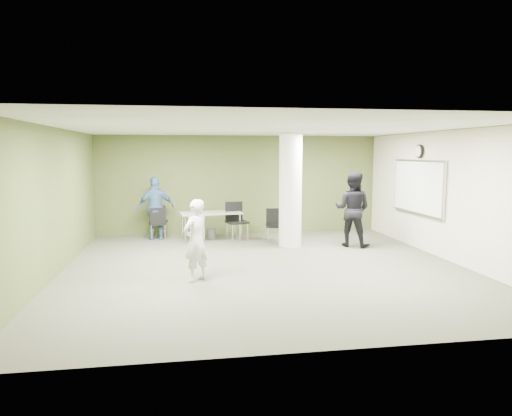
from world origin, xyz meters
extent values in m
plane|color=#4E4E3D|center=(0.00, 0.00, 0.00)|extent=(8.00, 8.00, 0.00)
plane|color=white|center=(0.00, 0.00, 2.80)|extent=(8.00, 8.00, 0.00)
cube|color=#4D5F2C|center=(0.00, 4.00, 1.40)|extent=(8.00, 2.80, 0.02)
cube|color=#4D5F2C|center=(-4.00, 0.00, 1.40)|extent=(0.02, 8.00, 2.80)
cube|color=beige|center=(4.00, 0.00, 1.40)|extent=(0.02, 8.00, 2.80)
cylinder|color=silver|center=(1.00, 2.00, 1.40)|extent=(0.56, 0.56, 2.80)
cube|color=silver|center=(3.93, 1.20, 1.50)|extent=(0.04, 2.30, 1.30)
cube|color=white|center=(3.91, 1.20, 1.50)|extent=(0.02, 2.20, 1.20)
cylinder|color=black|center=(3.93, 1.20, 2.35)|extent=(0.05, 0.32, 0.32)
cylinder|color=white|center=(3.90, 1.20, 2.35)|extent=(0.02, 0.26, 0.26)
cube|color=#9C9B96|center=(-0.90, 3.02, 0.74)|extent=(1.67, 0.90, 0.04)
cylinder|color=silver|center=(-1.58, 2.65, 0.36)|extent=(0.04, 0.04, 0.72)
cylinder|color=silver|center=(-0.15, 2.84, 0.36)|extent=(0.04, 0.04, 0.72)
cylinder|color=silver|center=(-1.65, 3.21, 0.36)|extent=(0.04, 0.04, 0.72)
cylinder|color=silver|center=(-0.23, 3.39, 0.36)|extent=(0.04, 0.04, 0.72)
cylinder|color=#1B5223|center=(-0.43, 3.27, 0.88)|extent=(0.07, 0.07, 0.25)
cylinder|color=#B2B2B7|center=(-0.30, 3.27, 0.85)|extent=(0.06, 0.06, 0.18)
cylinder|color=#4C4C4C|center=(-0.88, 3.24, 0.14)|extent=(0.24, 0.24, 0.27)
cube|color=black|center=(-2.31, 3.43, 0.43)|extent=(0.49, 0.49, 0.05)
cube|color=black|center=(-2.29, 3.24, 0.66)|extent=(0.42, 0.09, 0.43)
cylinder|color=silver|center=(-2.16, 3.64, 0.20)|extent=(0.02, 0.02, 0.41)
cylinder|color=silver|center=(-2.51, 3.59, 0.20)|extent=(0.02, 0.02, 0.41)
cylinder|color=silver|center=(-2.11, 3.28, 0.20)|extent=(0.02, 0.02, 0.41)
cylinder|color=silver|center=(-2.47, 3.23, 0.20)|extent=(0.02, 0.02, 0.41)
cube|color=black|center=(-2.29, 3.65, 0.44)|extent=(0.48, 0.48, 0.05)
cube|color=black|center=(-2.30, 3.44, 0.69)|extent=(0.43, 0.07, 0.44)
cylinder|color=silver|center=(-2.09, 3.82, 0.21)|extent=(0.02, 0.02, 0.42)
cylinder|color=silver|center=(-2.46, 3.85, 0.21)|extent=(0.02, 0.02, 0.42)
cylinder|color=silver|center=(-2.11, 3.45, 0.21)|extent=(0.02, 0.02, 0.42)
cylinder|color=silver|center=(-2.49, 3.48, 0.21)|extent=(0.02, 0.02, 0.42)
cube|color=black|center=(-0.22, 2.89, 0.49)|extent=(0.62, 0.62, 0.05)
cube|color=black|center=(-0.28, 3.11, 0.77)|extent=(0.48, 0.17, 0.49)
cylinder|color=silver|center=(-0.37, 2.63, 0.24)|extent=(0.02, 0.02, 0.47)
cylinder|color=silver|center=(0.04, 2.74, 0.24)|extent=(0.02, 0.02, 0.47)
cylinder|color=silver|center=(-0.48, 3.04, 0.24)|extent=(0.02, 0.02, 0.47)
cylinder|color=silver|center=(-0.08, 3.15, 0.24)|extent=(0.02, 0.02, 0.47)
cube|color=black|center=(0.72, 2.56, 0.42)|extent=(0.47, 0.47, 0.05)
cube|color=black|center=(0.74, 2.76, 0.65)|extent=(0.41, 0.08, 0.42)
cylinder|color=silver|center=(0.52, 2.41, 0.20)|extent=(0.02, 0.02, 0.40)
cylinder|color=silver|center=(0.87, 2.37, 0.20)|extent=(0.02, 0.02, 0.40)
cylinder|color=silver|center=(0.56, 2.76, 0.20)|extent=(0.02, 0.02, 0.40)
cylinder|color=silver|center=(0.91, 2.72, 0.20)|extent=(0.02, 0.02, 0.40)
imported|color=silver|center=(-1.40, -0.79, 0.75)|extent=(0.64, 0.63, 1.49)
imported|color=black|center=(2.52, 1.74, 0.93)|extent=(1.14, 1.09, 1.86)
imported|color=#3D6697|center=(-2.34, 3.40, 0.84)|extent=(1.06, 0.65, 1.69)
camera|label=1|loc=(-1.59, -8.92, 2.32)|focal=32.00mm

